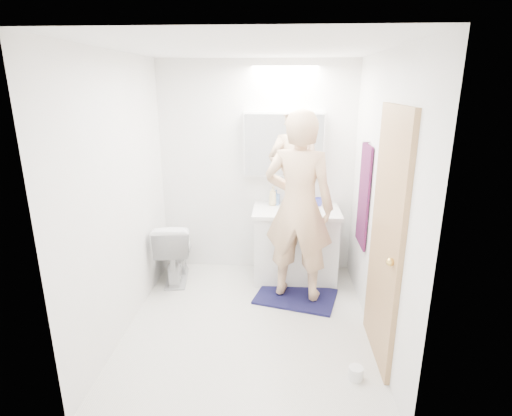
# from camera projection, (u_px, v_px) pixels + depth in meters

# --- Properties ---
(floor) EXTENTS (2.50, 2.50, 0.00)m
(floor) POSITION_uv_depth(u_px,v_px,m) (249.00, 323.00, 3.77)
(floor) COLOR silver
(floor) RESTS_ON ground
(ceiling) EXTENTS (2.50, 2.50, 0.00)m
(ceiling) POSITION_uv_depth(u_px,v_px,m) (248.00, 48.00, 3.07)
(ceiling) COLOR white
(ceiling) RESTS_ON floor
(wall_back) EXTENTS (2.50, 0.00, 2.50)m
(wall_back) POSITION_uv_depth(u_px,v_px,m) (257.00, 170.00, 4.61)
(wall_back) COLOR white
(wall_back) RESTS_ON floor
(wall_front) EXTENTS (2.50, 0.00, 2.50)m
(wall_front) POSITION_uv_depth(u_px,v_px,m) (231.00, 262.00, 2.23)
(wall_front) COLOR white
(wall_front) RESTS_ON floor
(wall_left) EXTENTS (0.00, 2.50, 2.50)m
(wall_left) POSITION_uv_depth(u_px,v_px,m) (121.00, 198.00, 3.48)
(wall_left) COLOR white
(wall_left) RESTS_ON floor
(wall_right) EXTENTS (0.00, 2.50, 2.50)m
(wall_right) POSITION_uv_depth(u_px,v_px,m) (380.00, 202.00, 3.36)
(wall_right) COLOR white
(wall_right) RESTS_ON floor
(vanity_cabinet) EXTENTS (0.90, 0.55, 0.78)m
(vanity_cabinet) POSITION_uv_depth(u_px,v_px,m) (295.00, 246.00, 4.55)
(vanity_cabinet) COLOR silver
(vanity_cabinet) RESTS_ON floor
(countertop) EXTENTS (0.95, 0.58, 0.04)m
(countertop) POSITION_uv_depth(u_px,v_px,m) (296.00, 211.00, 4.43)
(countertop) COLOR white
(countertop) RESTS_ON vanity_cabinet
(sink_basin) EXTENTS (0.36, 0.36, 0.03)m
(sink_basin) POSITION_uv_depth(u_px,v_px,m) (296.00, 207.00, 4.45)
(sink_basin) COLOR white
(sink_basin) RESTS_ON countertop
(faucet) EXTENTS (0.02, 0.02, 0.16)m
(faucet) POSITION_uv_depth(u_px,v_px,m) (296.00, 197.00, 4.61)
(faucet) COLOR silver
(faucet) RESTS_ON countertop
(medicine_cabinet) EXTENTS (0.88, 0.14, 0.70)m
(medicine_cabinet) POSITION_uv_depth(u_px,v_px,m) (284.00, 144.00, 4.43)
(medicine_cabinet) COLOR white
(medicine_cabinet) RESTS_ON wall_back
(mirror_panel) EXTENTS (0.84, 0.01, 0.66)m
(mirror_panel) POSITION_uv_depth(u_px,v_px,m) (284.00, 145.00, 4.36)
(mirror_panel) COLOR silver
(mirror_panel) RESTS_ON medicine_cabinet
(toilet) EXTENTS (0.48, 0.73, 0.70)m
(toilet) POSITION_uv_depth(u_px,v_px,m) (175.00, 250.00, 4.53)
(toilet) COLOR silver
(toilet) RESTS_ON floor
(bath_rug) EXTENTS (0.92, 0.74, 0.02)m
(bath_rug) POSITION_uv_depth(u_px,v_px,m) (296.00, 296.00, 4.22)
(bath_rug) COLOR #14163F
(bath_rug) RESTS_ON floor
(person) EXTENTS (0.78, 0.61, 1.88)m
(person) POSITION_uv_depth(u_px,v_px,m) (299.00, 207.00, 3.93)
(person) COLOR tan
(person) RESTS_ON bath_rug
(door) EXTENTS (0.04, 0.80, 2.00)m
(door) POSITION_uv_depth(u_px,v_px,m) (386.00, 240.00, 3.08)
(door) COLOR #A98354
(door) RESTS_ON wall_right
(door_knob) EXTENTS (0.06, 0.06, 0.06)m
(door_knob) POSITION_uv_depth(u_px,v_px,m) (390.00, 262.00, 2.81)
(door_knob) COLOR gold
(door_knob) RESTS_ON door
(towel) EXTENTS (0.02, 0.42, 1.00)m
(towel) POSITION_uv_depth(u_px,v_px,m) (364.00, 196.00, 3.91)
(towel) COLOR #101133
(towel) RESTS_ON wall_right
(towel_hook) EXTENTS (0.07, 0.02, 0.02)m
(towel_hook) POSITION_uv_depth(u_px,v_px,m) (367.00, 142.00, 3.76)
(towel_hook) COLOR silver
(towel_hook) RESTS_ON wall_right
(soap_bottle_a) EXTENTS (0.12, 0.12, 0.22)m
(soap_bottle_a) POSITION_uv_depth(u_px,v_px,m) (273.00, 196.00, 4.55)
(soap_bottle_a) COLOR #D2C188
(soap_bottle_a) RESTS_ON countertop
(soap_bottle_b) EXTENTS (0.09, 0.09, 0.17)m
(soap_bottle_b) POSITION_uv_depth(u_px,v_px,m) (276.00, 197.00, 4.58)
(soap_bottle_b) COLOR #4F72AA
(soap_bottle_b) RESTS_ON countertop
(toothbrush_cup) EXTENTS (0.12, 0.12, 0.09)m
(toothbrush_cup) POSITION_uv_depth(u_px,v_px,m) (319.00, 202.00, 4.55)
(toothbrush_cup) COLOR #444BCD
(toothbrush_cup) RESTS_ON countertop
(toilet_paper_roll) EXTENTS (0.11, 0.11, 0.10)m
(toilet_paper_roll) POSITION_uv_depth(u_px,v_px,m) (356.00, 373.00, 3.05)
(toilet_paper_roll) COLOR white
(toilet_paper_roll) RESTS_ON floor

